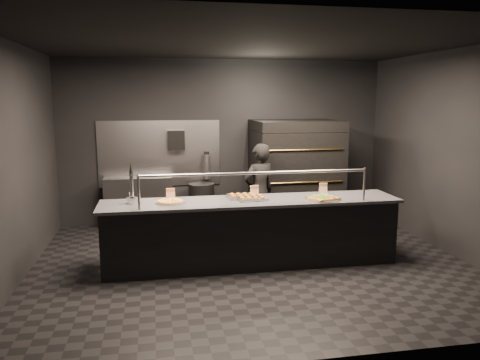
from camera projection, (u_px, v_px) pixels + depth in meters
The scene contains 15 objects.
room at pixel (249, 158), 6.35m from camera, with size 6.04×6.00×3.00m.
service_counter at pixel (251, 232), 6.48m from camera, with size 4.10×0.78×1.37m.
pizza_oven at pixel (295, 173), 8.45m from camera, with size 1.50×1.23×1.91m.
prep_shelf at pixel (139, 202), 8.45m from camera, with size 1.20×0.35×0.90m, color #99999E.
towel_dispenser at pixel (176, 140), 8.45m from camera, with size 0.30×0.20×0.35m, color black.
fire_extinguisher at pixel (207, 166), 8.64m from camera, with size 0.14×0.14×0.51m.
beer_tap at pixel (132, 192), 6.16m from camera, with size 0.14×0.20×0.55m.
round_pizza at pixel (170, 202), 6.23m from camera, with size 0.41×0.41×0.03m.
slider_tray_a at pixel (242, 196), 6.53m from camera, with size 0.45×0.36×0.06m.
slider_tray_b at pixel (251, 198), 6.41m from camera, with size 0.46×0.38×0.06m.
square_pizza at pixel (323, 198), 6.43m from camera, with size 0.46×0.46×0.05m.
condiment_jar at pixel (134, 197), 6.39m from camera, with size 0.16×0.06×0.10m.
tent_cards at pixel (251, 191), 6.67m from camera, with size 2.34×0.04×0.15m.
trash_bin at pixel (202, 205), 8.49m from camera, with size 0.47×0.47×0.78m, color black.
worker at pixel (259, 192), 7.59m from camera, with size 0.58×0.38×1.58m, color black.
Camera 1 is at (-1.28, -6.13, 2.29)m, focal length 35.00 mm.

